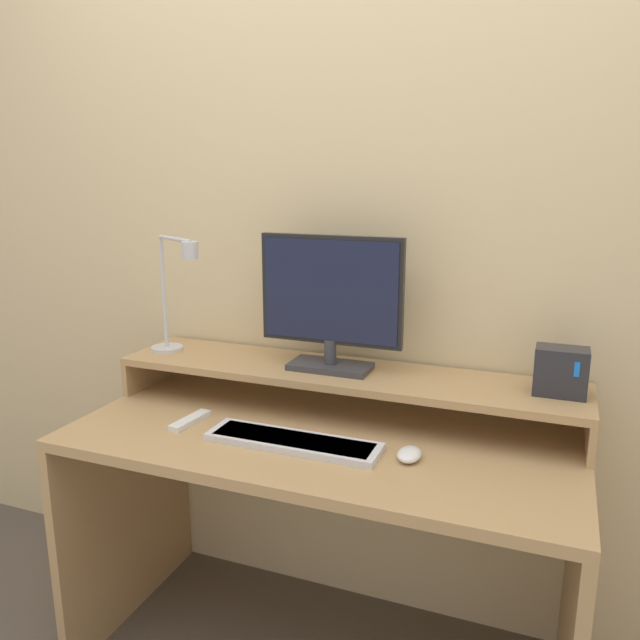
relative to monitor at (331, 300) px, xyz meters
The scene contains 9 objects.
wall_back 0.26m from the monitor, 78.32° to the left, with size 6.00×0.05×2.50m.
desk 0.56m from the monitor, 77.83° to the right, with size 1.38×0.64×0.73m.
monitor_shelf 0.23m from the monitor, ahead, with size 1.38×0.29×0.13m.
monitor is the anchor object (origin of this frame).
desk_lamp 0.50m from the monitor, behind, with size 0.24×0.17×0.38m.
router_dock 0.65m from the monitor, ahead, with size 0.13×0.08×0.13m.
keyboard 0.42m from the monitor, 90.55° to the right, with size 0.47×0.12×0.02m.
mouse 0.50m from the monitor, 39.27° to the right, with size 0.06×0.09×0.03m.
remote_control 0.53m from the monitor, 143.62° to the right, with size 0.05×0.15×0.02m.
Camera 1 is at (0.57, -1.15, 1.43)m, focal length 35.00 mm.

